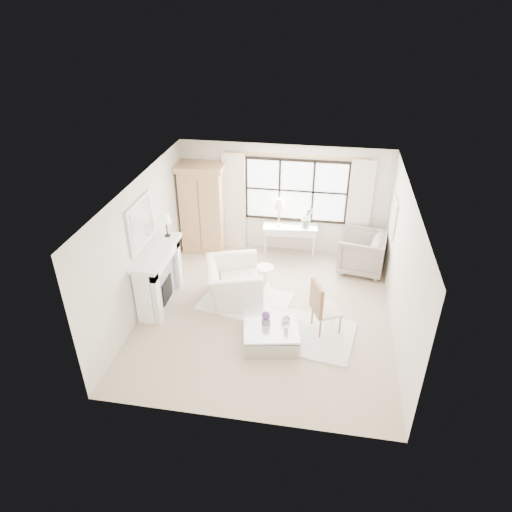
% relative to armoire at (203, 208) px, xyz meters
% --- Properties ---
extents(floor, '(5.50, 5.50, 0.00)m').
position_rel_armoire_xyz_m(floor, '(1.93, -2.39, -1.14)').
color(floor, '#C3AD91').
rests_on(floor, ground).
extents(ceiling, '(5.50, 5.50, 0.00)m').
position_rel_armoire_xyz_m(ceiling, '(1.93, -2.39, 1.56)').
color(ceiling, silver).
rests_on(ceiling, ground).
extents(wall_back, '(5.00, 0.00, 5.00)m').
position_rel_armoire_xyz_m(wall_back, '(1.93, 0.36, 0.21)').
color(wall_back, white).
rests_on(wall_back, ground).
extents(wall_front, '(5.00, 0.00, 5.00)m').
position_rel_armoire_xyz_m(wall_front, '(1.93, -5.14, 0.21)').
color(wall_front, white).
rests_on(wall_front, ground).
extents(wall_left, '(0.00, 5.50, 5.50)m').
position_rel_armoire_xyz_m(wall_left, '(-0.57, -2.39, 0.21)').
color(wall_left, beige).
rests_on(wall_left, ground).
extents(wall_right, '(0.00, 5.50, 5.50)m').
position_rel_armoire_xyz_m(wall_right, '(4.43, -2.39, 0.21)').
color(wall_right, beige).
rests_on(wall_right, ground).
extents(window_pane, '(2.40, 0.02, 1.50)m').
position_rel_armoire_xyz_m(window_pane, '(2.23, 0.34, 0.46)').
color(window_pane, white).
rests_on(window_pane, wall_back).
extents(window_frame, '(2.50, 0.04, 1.50)m').
position_rel_armoire_xyz_m(window_frame, '(2.23, 0.33, 0.46)').
color(window_frame, black).
rests_on(window_frame, wall_back).
extents(curtain_rod, '(3.30, 0.04, 0.04)m').
position_rel_armoire_xyz_m(curtain_rod, '(2.23, 0.28, 1.33)').
color(curtain_rod, '#BE8842').
rests_on(curtain_rod, wall_back).
extents(curtain_left, '(0.55, 0.10, 2.47)m').
position_rel_armoire_xyz_m(curtain_left, '(0.73, 0.26, 0.10)').
color(curtain_left, silver).
rests_on(curtain_left, ground).
extents(curtain_right, '(0.55, 0.10, 2.47)m').
position_rel_armoire_xyz_m(curtain_right, '(3.73, 0.26, 0.10)').
color(curtain_right, silver).
rests_on(curtain_right, ground).
extents(fireplace, '(0.58, 1.66, 1.26)m').
position_rel_armoire_xyz_m(fireplace, '(-0.34, -2.39, -0.49)').
color(fireplace, white).
rests_on(fireplace, ground).
extents(mirror_frame, '(0.05, 1.15, 0.95)m').
position_rel_armoire_xyz_m(mirror_frame, '(-0.54, -2.39, 0.70)').
color(mirror_frame, silver).
rests_on(mirror_frame, wall_left).
extents(mirror_glass, '(0.02, 1.00, 0.80)m').
position_rel_armoire_xyz_m(mirror_glass, '(-0.51, -2.39, 0.70)').
color(mirror_glass, silver).
rests_on(mirror_glass, wall_left).
extents(art_frame, '(0.04, 0.62, 0.82)m').
position_rel_armoire_xyz_m(art_frame, '(4.40, -0.69, 0.41)').
color(art_frame, white).
rests_on(art_frame, wall_right).
extents(art_canvas, '(0.01, 0.52, 0.72)m').
position_rel_armoire_xyz_m(art_canvas, '(4.38, -0.69, 0.41)').
color(art_canvas, '#C2B496').
rests_on(art_canvas, wall_right).
extents(mantel_lamp, '(0.22, 0.22, 0.51)m').
position_rel_armoire_xyz_m(mantel_lamp, '(-0.27, -1.77, 0.51)').
color(mantel_lamp, black).
rests_on(mantel_lamp, fireplace).
extents(armoire, '(1.14, 0.73, 2.24)m').
position_rel_armoire_xyz_m(armoire, '(0.00, 0.00, 0.00)').
color(armoire, tan).
rests_on(armoire, floor).
extents(console_table, '(1.34, 0.57, 0.80)m').
position_rel_armoire_xyz_m(console_table, '(2.16, 0.05, -0.74)').
color(console_table, silver).
rests_on(console_table, floor).
extents(console_lamp, '(0.28, 0.28, 0.69)m').
position_rel_armoire_xyz_m(console_lamp, '(1.87, 0.04, 0.22)').
color(console_lamp, gold).
rests_on(console_lamp, console_table).
extents(orchid_plant, '(0.33, 0.29, 0.53)m').
position_rel_armoire_xyz_m(orchid_plant, '(2.55, 0.04, -0.08)').
color(orchid_plant, '#5E7951').
rests_on(orchid_plant, console_table).
extents(side_table, '(0.40, 0.40, 0.51)m').
position_rel_armoire_xyz_m(side_table, '(1.76, -1.45, -0.81)').
color(side_table, silver).
rests_on(side_table, floor).
extents(rug_left, '(2.03, 1.62, 0.03)m').
position_rel_armoire_xyz_m(rug_left, '(1.45, -2.09, -1.12)').
color(rug_left, white).
rests_on(rug_left, floor).
extents(rug_right, '(1.96, 1.60, 0.03)m').
position_rel_armoire_xyz_m(rug_right, '(2.80, -2.95, -1.12)').
color(rug_right, white).
rests_on(rug_right, floor).
extents(club_armchair, '(1.42, 1.53, 0.82)m').
position_rel_armoire_xyz_m(club_armchair, '(1.18, -2.00, -0.73)').
color(club_armchair, white).
rests_on(club_armchair, floor).
extents(wingback_chair, '(1.17, 1.15, 0.94)m').
position_rel_armoire_xyz_m(wingback_chair, '(3.87, -0.38, -0.67)').
color(wingback_chair, gray).
rests_on(wingback_chair, floor).
extents(french_chair, '(0.64, 0.63, 1.08)m').
position_rel_armoire_xyz_m(french_chair, '(3.13, -2.75, -0.83)').
color(french_chair, '#9E6842').
rests_on(french_chair, floor).
extents(coffee_table, '(1.17, 1.17, 0.38)m').
position_rel_armoire_xyz_m(coffee_table, '(2.15, -3.25, -0.96)').
color(coffee_table, silver).
rests_on(coffee_table, floor).
extents(planter_box, '(0.18, 0.18, 0.11)m').
position_rel_armoire_xyz_m(planter_box, '(2.05, -3.21, -0.70)').
color(planter_box, slate).
rests_on(planter_box, coffee_table).
extents(planter_flowers, '(0.15, 0.15, 0.15)m').
position_rel_armoire_xyz_m(planter_flowers, '(2.05, -3.21, -0.57)').
color(planter_flowers, '#64317A').
rests_on(planter_flowers, planter_box).
extents(pillar_candle, '(0.08, 0.08, 0.12)m').
position_rel_armoire_xyz_m(pillar_candle, '(2.45, -3.39, -0.70)').
color(pillar_candle, beige).
rests_on(pillar_candle, coffee_table).
extents(coffee_vase, '(0.20, 0.20, 0.17)m').
position_rel_armoire_xyz_m(coffee_vase, '(2.41, -3.10, -0.67)').
color(coffee_vase, silver).
rests_on(coffee_vase, coffee_table).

